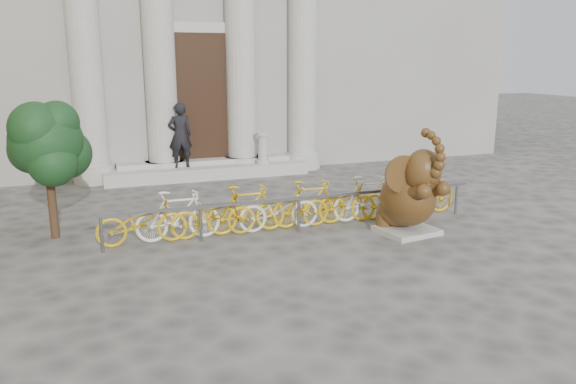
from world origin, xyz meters
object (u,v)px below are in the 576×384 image
object	(u,v)px
tree	(48,144)
pedestrian	(180,135)
elephant_statue	(410,196)
bike_rack	(294,205)

from	to	relation	value
tree	pedestrian	bearing A→B (deg)	55.29
elephant_statue	pedestrian	xyz separation A→B (m)	(-3.44, 6.84, 0.51)
bike_rack	tree	size ratio (longest dim) A/B	2.99
bike_rack	pedestrian	distance (m)	5.90
bike_rack	pedestrian	size ratio (longest dim) A/B	4.29
elephant_statue	bike_rack	xyz separation A→B (m)	(-2.05, 1.16, -0.29)
bike_rack	tree	bearing A→B (deg)	168.24
bike_rack	tree	xyz separation A→B (m)	(-4.66, 0.97, 1.38)
elephant_statue	pedestrian	distance (m)	7.67
pedestrian	elephant_statue	bearing A→B (deg)	113.34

